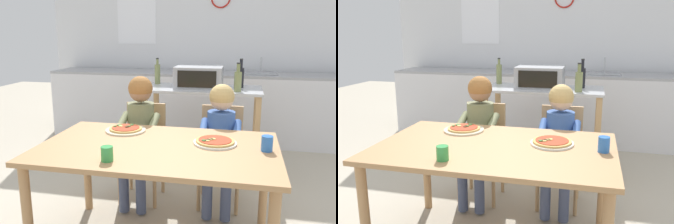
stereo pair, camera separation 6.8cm
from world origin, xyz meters
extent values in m
plane|color=#B7AD99|center=(0.00, 1.16, 0.00)|extent=(11.55, 11.55, 0.00)
cube|color=silver|center=(0.00, 2.95, 1.35)|extent=(4.56, 0.12, 2.70)
cube|color=white|center=(-1.02, 2.88, 1.65)|extent=(0.56, 0.01, 0.80)
cube|color=silver|center=(0.00, 2.54, 0.43)|extent=(4.10, 0.60, 0.87)
cube|color=#9E9EA3|center=(0.00, 2.54, 0.88)|extent=(4.10, 0.60, 0.03)
cube|color=gray|center=(0.72, 2.54, 0.89)|extent=(0.40, 0.33, 0.02)
cylinder|color=#B7BABF|center=(0.72, 2.66, 1.00)|extent=(0.02, 0.02, 0.20)
cube|color=#B7BABF|center=(0.11, 1.40, 0.86)|extent=(1.15, 0.55, 0.02)
cube|color=tan|center=(0.11, 1.40, 0.31)|extent=(1.06, 0.50, 0.02)
cube|color=tan|center=(-0.42, 1.17, 0.43)|extent=(0.05, 0.05, 0.85)
cube|color=tan|center=(0.65, 1.17, 0.43)|extent=(0.05, 0.05, 0.85)
cube|color=tan|center=(-0.42, 1.63, 0.43)|extent=(0.05, 0.05, 0.85)
cube|color=tan|center=(0.65, 1.63, 0.43)|extent=(0.05, 0.05, 0.85)
cube|color=#999BA0|center=(0.07, 1.41, 0.98)|extent=(0.46, 0.35, 0.21)
cube|color=black|center=(0.07, 1.24, 0.98)|extent=(0.37, 0.01, 0.16)
cylinder|color=black|center=(0.23, 1.24, 0.92)|extent=(0.02, 0.01, 0.02)
cylinder|color=black|center=(0.48, 1.49, 0.97)|extent=(0.06, 0.06, 0.20)
cylinder|color=black|center=(0.48, 1.49, 1.11)|extent=(0.03, 0.03, 0.08)
cylinder|color=black|center=(0.48, 1.49, 1.16)|extent=(0.03, 0.03, 0.01)
cylinder|color=olive|center=(0.46, 1.25, 0.97)|extent=(0.07, 0.07, 0.18)
cylinder|color=olive|center=(0.46, 1.25, 1.09)|extent=(0.03, 0.03, 0.07)
cylinder|color=black|center=(0.46, 1.25, 1.14)|extent=(0.04, 0.04, 0.01)
cylinder|color=olive|center=(-0.39, 1.57, 0.98)|extent=(0.06, 0.06, 0.21)
cylinder|color=olive|center=(-0.39, 1.57, 1.11)|extent=(0.03, 0.03, 0.06)
cylinder|color=black|center=(-0.39, 1.57, 1.14)|extent=(0.03, 0.03, 0.01)
cube|color=#AD7F51|center=(0.00, 0.00, 0.71)|extent=(1.49, 0.92, 0.03)
cylinder|color=#AD7F51|center=(-0.69, -0.40, 0.35)|extent=(0.06, 0.06, 0.69)
cylinder|color=#AD7F51|center=(-0.69, 0.40, 0.35)|extent=(0.06, 0.06, 0.69)
cylinder|color=#AD7F51|center=(0.69, 0.40, 0.35)|extent=(0.06, 0.06, 0.69)
cube|color=tan|center=(-0.31, 0.66, 0.44)|extent=(0.36, 0.36, 0.04)
cube|color=tan|center=(-0.31, 0.82, 0.63)|extent=(0.34, 0.03, 0.38)
cylinder|color=tan|center=(-0.16, 0.51, 0.22)|extent=(0.03, 0.03, 0.42)
cylinder|color=tan|center=(-0.46, 0.51, 0.22)|extent=(0.03, 0.03, 0.42)
cylinder|color=tan|center=(-0.16, 0.81, 0.22)|extent=(0.03, 0.03, 0.42)
cylinder|color=tan|center=(-0.46, 0.81, 0.22)|extent=(0.03, 0.03, 0.42)
cube|color=tan|center=(0.35, 0.69, 0.44)|extent=(0.36, 0.36, 0.04)
cube|color=tan|center=(0.35, 0.85, 0.63)|extent=(0.34, 0.03, 0.38)
cylinder|color=tan|center=(0.50, 0.54, 0.22)|extent=(0.03, 0.03, 0.42)
cylinder|color=tan|center=(0.20, 0.54, 0.22)|extent=(0.03, 0.03, 0.42)
cylinder|color=tan|center=(0.50, 0.84, 0.22)|extent=(0.03, 0.03, 0.42)
cylinder|color=tan|center=(0.20, 0.84, 0.22)|extent=(0.03, 0.03, 0.42)
cube|color=#424C6B|center=(-0.24, 0.52, 0.48)|extent=(0.10, 0.30, 0.10)
cylinder|color=#424C6B|center=(-0.24, 0.39, 0.24)|extent=(0.08, 0.08, 0.44)
cube|color=#424C6B|center=(-0.38, 0.52, 0.48)|extent=(0.10, 0.30, 0.10)
cylinder|color=#424C6B|center=(-0.38, 0.39, 0.24)|extent=(0.08, 0.08, 0.44)
cylinder|color=#7A7F56|center=(-0.18, 0.56, 0.70)|extent=(0.06, 0.26, 0.15)
cylinder|color=#7A7F56|center=(-0.44, 0.56, 0.70)|extent=(0.06, 0.26, 0.15)
cylinder|color=#7A7F56|center=(-0.31, 0.66, 0.66)|extent=(0.22, 0.22, 0.37)
sphere|color=#A37556|center=(-0.31, 0.66, 0.96)|extent=(0.19, 0.19, 0.19)
sphere|color=#9E6633|center=(-0.31, 0.66, 0.97)|extent=(0.20, 0.20, 0.20)
cube|color=#424C6B|center=(0.42, 0.55, 0.48)|extent=(0.10, 0.30, 0.10)
cylinder|color=#424C6B|center=(0.42, 0.42, 0.24)|extent=(0.08, 0.08, 0.44)
cube|color=#424C6B|center=(0.28, 0.55, 0.48)|extent=(0.10, 0.30, 0.10)
cylinder|color=#424C6B|center=(0.28, 0.42, 0.24)|extent=(0.08, 0.08, 0.44)
cylinder|color=#3D60A8|center=(0.48, 0.59, 0.67)|extent=(0.06, 0.26, 0.15)
cylinder|color=#3D60A8|center=(0.22, 0.59, 0.67)|extent=(0.06, 0.26, 0.15)
cylinder|color=#3D60A8|center=(0.35, 0.69, 0.64)|extent=(0.22, 0.22, 0.32)
sphere|color=beige|center=(0.35, 0.69, 0.91)|extent=(0.19, 0.19, 0.19)
sphere|color=tan|center=(0.35, 0.69, 0.93)|extent=(0.20, 0.20, 0.20)
cylinder|color=beige|center=(-0.31, 0.28, 0.73)|extent=(0.29, 0.29, 0.01)
cylinder|color=tan|center=(-0.31, 0.28, 0.74)|extent=(0.23, 0.23, 0.01)
cylinder|color=#B23D23|center=(-0.31, 0.28, 0.75)|extent=(0.20, 0.20, 0.00)
cylinder|color=#386628|center=(-0.37, 0.31, 0.75)|extent=(0.04, 0.04, 0.01)
cylinder|color=#386628|center=(-0.39, 0.28, 0.75)|extent=(0.02, 0.02, 0.01)
cylinder|color=#DBC666|center=(-0.35, 0.29, 0.75)|extent=(0.03, 0.03, 0.01)
cylinder|color=#563319|center=(-0.30, 0.28, 0.75)|extent=(0.03, 0.03, 0.01)
cylinder|color=#386628|center=(-0.29, 0.30, 0.75)|extent=(0.03, 0.03, 0.01)
cylinder|color=#386628|center=(-0.28, 0.34, 0.75)|extent=(0.03, 0.03, 0.01)
cylinder|color=white|center=(0.35, 0.12, 0.73)|extent=(0.28, 0.28, 0.01)
cylinder|color=tan|center=(0.35, 0.12, 0.74)|extent=(0.25, 0.25, 0.01)
cylinder|color=#B23D23|center=(0.35, 0.12, 0.75)|extent=(0.21, 0.21, 0.00)
cylinder|color=#563319|center=(0.31, 0.10, 0.75)|extent=(0.03, 0.03, 0.01)
cylinder|color=#386628|center=(0.28, 0.08, 0.75)|extent=(0.03, 0.03, 0.01)
cylinder|color=#DBC666|center=(0.30, 0.08, 0.75)|extent=(0.03, 0.03, 0.01)
cylinder|color=#DBC666|center=(0.34, 0.12, 0.75)|extent=(0.03, 0.03, 0.01)
cylinder|color=#DBC666|center=(0.32, 0.11, 0.75)|extent=(0.03, 0.03, 0.01)
cylinder|color=blue|center=(0.66, 0.04, 0.77)|extent=(0.07, 0.07, 0.09)
cylinder|color=green|center=(-0.21, -0.32, 0.76)|extent=(0.07, 0.07, 0.08)
camera|label=1|loc=(0.51, -2.04, 1.42)|focal=37.44mm
camera|label=2|loc=(0.58, -2.02, 1.42)|focal=37.44mm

